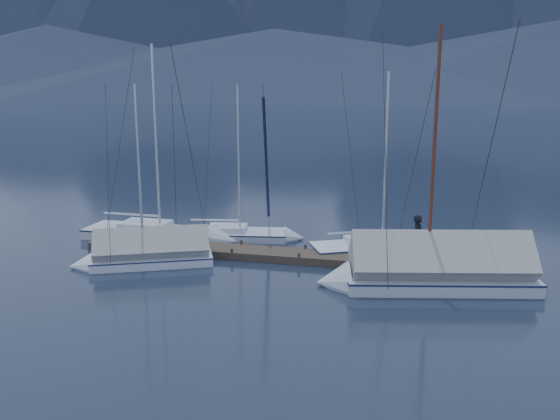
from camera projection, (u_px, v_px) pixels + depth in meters
The scene contains 9 objects.
ground at pixel (269, 273), 24.22m from camera, with size 1000.00×1000.00×0.00m, color black.
dock at pixel (280, 256), 26.10m from camera, with size 18.00×1.50×0.54m.
mooring_posts at pixel (269, 250), 26.16m from camera, with size 15.12×1.52×0.35m.
sailboat_open_left at pixel (171, 236), 29.20m from camera, with size 7.82×3.35×10.30m.
sailboat_open_mid at pixel (249, 236), 29.34m from camera, with size 6.44×2.91×8.25m.
sailboat_open_right at pixel (392, 248), 27.24m from camera, with size 6.86×4.66×8.89m.
sailboat_covered_near at pixel (423, 273), 22.49m from camera, with size 8.57×4.21×10.69m.
sailboat_covered_far at pixel (141, 256), 25.14m from camera, with size 6.14×4.07×8.33m.
person at pixel (418, 238), 24.62m from camera, with size 0.70×0.46×1.92m, color black.
Camera 1 is at (5.89, -22.36, 7.69)m, focal length 38.00 mm.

